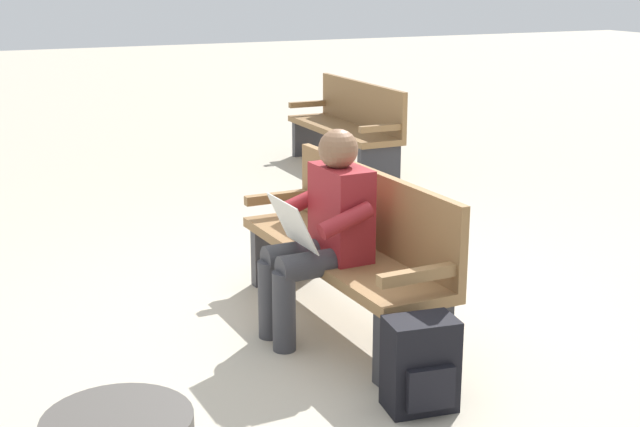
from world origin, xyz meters
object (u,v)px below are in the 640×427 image
object	(u,v)px
backpack	(421,365)
bench_far	(349,125)
bench_near	(351,247)
person_seated	(323,229)

from	to	relation	value
backpack	bench_far	distance (m)	5.24
bench_far	bench_near	bearing A→B (deg)	153.67
bench_near	bench_far	xyz separation A→B (m)	(3.73, -1.82, 0.00)
person_seated	backpack	bearing A→B (deg)	-179.36
person_seated	bench_far	xyz separation A→B (m)	(3.85, -2.04, -0.17)
bench_near	bench_far	world-z (taller)	same
bench_far	backpack	bearing A→B (deg)	157.24
bench_near	backpack	size ratio (longest dim) A/B	4.03
bench_near	bench_far	bearing A→B (deg)	-28.33
bench_far	person_seated	bearing A→B (deg)	151.63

